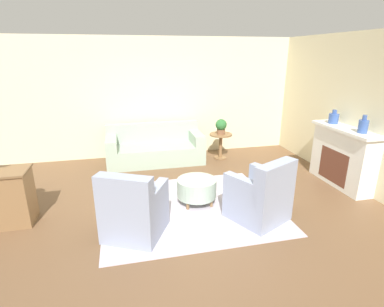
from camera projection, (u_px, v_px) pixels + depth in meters
name	position (u px, v px, depth m)	size (l,w,h in m)	color
ground_plane	(191.00, 207.00, 4.94)	(16.00, 16.00, 0.00)	brown
wall_back	(163.00, 98.00, 7.23)	(9.81, 0.12, 2.80)	beige
wall_right	(373.00, 115.00, 5.20)	(0.12, 10.38, 2.80)	beige
rug	(191.00, 207.00, 4.94)	(2.78, 2.38, 0.01)	#BCB2C1
couch	(155.00, 149.00, 6.96)	(2.18, 0.94, 0.86)	#9EB29E
armchair_left	(133.00, 211.00, 4.06)	(1.00, 1.01, 0.97)	#8E99B2
armchair_right	(261.00, 197.00, 4.47)	(1.00, 1.01, 0.97)	#8E99B2
ottoman_table	(197.00, 188.00, 5.01)	(0.66, 0.66, 0.42)	#9EB29E
side_table	(221.00, 142.00, 7.13)	(0.53, 0.53, 0.61)	olive
fireplace	(343.00, 155.00, 5.64)	(0.44, 1.47, 1.12)	white
vase_mantel_near	(334.00, 118.00, 5.78)	(0.18, 0.18, 0.27)	#38569E
vase_mantel_far	(363.00, 126.00, 5.08)	(0.16, 0.16, 0.31)	#38569E
potted_plant_on_side_table	(221.00, 126.00, 7.01)	(0.26, 0.26, 0.35)	brown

